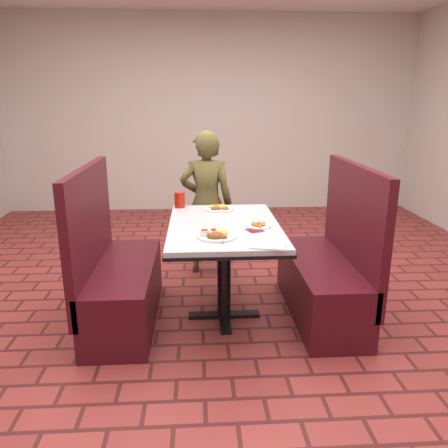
{
  "coord_description": "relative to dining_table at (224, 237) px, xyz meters",
  "views": [
    {
      "loc": [
        -0.19,
        -3.06,
        1.63
      ],
      "look_at": [
        0.0,
        0.0,
        0.75
      ],
      "focal_mm": 35.0,
      "sensor_mm": 36.0,
      "label": 1
    }
  ],
  "objects": [
    {
      "name": "room",
      "position": [
        0.0,
        0.0,
        1.26
      ],
      "size": [
        7.0,
        7.04,
        2.82
      ],
      "color": "#973531",
      "rests_on": "ground"
    },
    {
      "name": "dining_table",
      "position": [
        0.0,
        0.0,
        0.0
      ],
      "size": [
        0.81,
        1.21,
        0.75
      ],
      "color": "silver",
      "rests_on": "ground"
    },
    {
      "name": "booth_bench_left",
      "position": [
        -0.8,
        0.0,
        -0.32
      ],
      "size": [
        0.47,
        1.2,
        1.17
      ],
      "color": "#4C111A",
      "rests_on": "ground"
    },
    {
      "name": "booth_bench_right",
      "position": [
        0.8,
        0.0,
        -0.32
      ],
      "size": [
        0.47,
        1.2,
        1.17
      ],
      "color": "#4C111A",
      "rests_on": "ground"
    },
    {
      "name": "diner_person",
      "position": [
        -0.11,
        0.95,
        0.03
      ],
      "size": [
        0.52,
        0.37,
        1.36
      ],
      "primitive_type": "imported",
      "rotation": [
        0.0,
        0.0,
        3.06
      ],
      "color": "brown",
      "rests_on": "ground"
    },
    {
      "name": "near_dinner_plate",
      "position": [
        -0.07,
        -0.32,
        0.12
      ],
      "size": [
        0.26,
        0.26,
        0.08
      ],
      "rotation": [
        0.0,
        0.0,
        -0.07
      ],
      "color": "white",
      "rests_on": "dining_table"
    },
    {
      "name": "far_dinner_plate",
      "position": [
        -0.02,
        0.43,
        0.12
      ],
      "size": [
        0.24,
        0.24,
        0.06
      ],
      "rotation": [
        0.0,
        0.0,
        -0.05
      ],
      "color": "white",
      "rests_on": "dining_table"
    },
    {
      "name": "plantain_plate",
      "position": [
        0.24,
        -0.08,
        0.11
      ],
      "size": [
        0.18,
        0.18,
        0.03
      ],
      "rotation": [
        0.0,
        0.0,
        0.43
      ],
      "color": "white",
      "rests_on": "dining_table"
    },
    {
      "name": "maroon_napkin",
      "position": [
        0.2,
        -0.18,
        0.1
      ],
      "size": [
        0.13,
        0.13,
        0.0
      ],
      "primitive_type": "cube",
      "rotation": [
        0.0,
        0.0,
        0.34
      ],
      "color": "maroon",
      "rests_on": "dining_table"
    },
    {
      "name": "spoon_utensil",
      "position": [
        0.23,
        -0.16,
        0.1
      ],
      "size": [
        0.03,
        0.14,
        0.0
      ],
      "primitive_type": "cube",
      "rotation": [
        0.0,
        0.0,
        0.13
      ],
      "color": "silver",
      "rests_on": "dining_table"
    },
    {
      "name": "red_tumbler",
      "position": [
        -0.34,
        0.53,
        0.16
      ],
      "size": [
        0.09,
        0.09,
        0.13
      ],
      "primitive_type": "cylinder",
      "color": "#AC1A0B",
      "rests_on": "dining_table"
    },
    {
      "name": "paper_napkin",
      "position": [
        0.24,
        -0.52,
        0.1
      ],
      "size": [
        0.24,
        0.2,
        0.01
      ],
      "primitive_type": "cube",
      "rotation": [
        0.0,
        0.0,
        -0.23
      ],
      "color": "white",
      "rests_on": "dining_table"
    },
    {
      "name": "knife_utensil",
      "position": [
        -0.05,
        -0.38,
        0.11
      ],
      "size": [
        0.04,
        0.18,
        0.0
      ],
      "primitive_type": "cube",
      "rotation": [
        0.0,
        0.0,
        0.18
      ],
      "color": "silver",
      "rests_on": "dining_table"
    },
    {
      "name": "fork_utensil",
      "position": [
        -0.11,
        -0.36,
        0.11
      ],
      "size": [
        0.01,
        0.15,
        0.0
      ],
      "primitive_type": "cube",
      "rotation": [
        0.0,
        0.0,
        0.03
      ],
      "color": "silver",
      "rests_on": "dining_table"
    },
    {
      "name": "lettuce_shreds",
      "position": [
        0.04,
        0.06,
        0.1
      ],
      "size": [
        0.28,
        0.32,
        0.0
      ],
      "primitive_type": null,
      "color": "#8FB448",
      "rests_on": "dining_table"
    }
  ]
}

